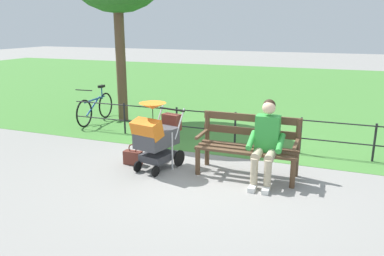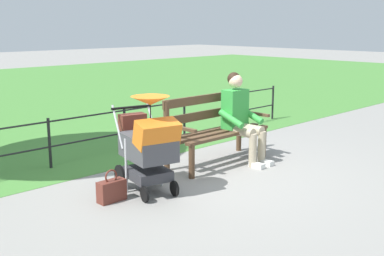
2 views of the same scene
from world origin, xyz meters
The scene contains 8 objects.
ground_plane centered at (0.00, 0.00, 0.00)m, with size 60.00×60.00×0.00m, color gray.
grass_lawn centered at (0.00, -8.80, 0.00)m, with size 40.00×16.00×0.01m, color #478438.
park_bench centered at (-0.57, -0.12, 0.53)m, with size 1.60×0.61×0.96m.
person_on_bench centered at (-0.88, 0.11, 0.68)m, with size 0.53×0.74×1.28m.
stroller centered at (0.90, 0.23, 0.59)m, with size 0.68×0.97×1.15m.
handbag centered at (1.39, 0.17, 0.13)m, with size 0.32×0.14×0.37m.
park_fence centered at (-0.27, -1.47, 0.42)m, with size 7.59×0.04×0.70m.
bicycle centered at (3.75, -2.14, 0.36)m, with size 0.44×1.66×0.89m.
Camera 1 is at (-1.79, 5.62, 2.35)m, focal length 35.45 mm.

